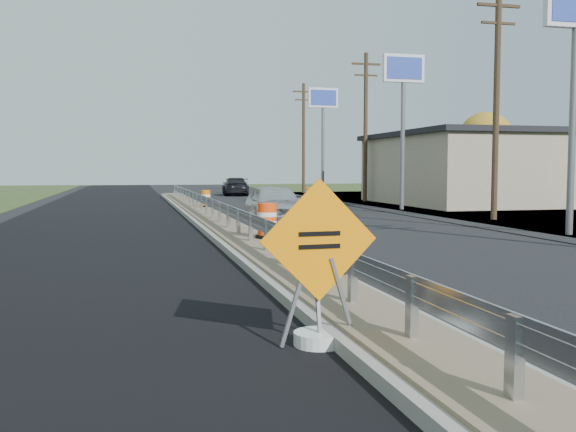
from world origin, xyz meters
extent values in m
plane|color=black|center=(0.00, 0.00, 0.00)|extent=(140.00, 140.00, 0.00)
cube|color=black|center=(-4.40, 10.00, 0.01)|extent=(7.20, 120.00, 0.01)
cube|color=gray|center=(0.00, 8.00, 0.09)|extent=(1.60, 55.00, 0.18)
cube|color=brown|center=(0.00, 8.00, 0.20)|extent=(1.25, 55.00, 0.05)
cube|color=silver|center=(0.00, -10.00, 0.58)|extent=(0.10, 0.15, 0.70)
cube|color=silver|center=(0.00, -8.00, 0.58)|extent=(0.10, 0.15, 0.70)
cube|color=silver|center=(0.00, -6.00, 0.58)|extent=(0.10, 0.15, 0.70)
cube|color=silver|center=(0.00, -4.00, 0.58)|extent=(0.10, 0.15, 0.70)
cube|color=silver|center=(0.00, -2.00, 0.58)|extent=(0.10, 0.15, 0.70)
cube|color=silver|center=(0.00, 0.00, 0.58)|extent=(0.10, 0.15, 0.70)
cube|color=silver|center=(0.00, 2.00, 0.58)|extent=(0.10, 0.15, 0.70)
cube|color=silver|center=(0.00, 4.00, 0.58)|extent=(0.10, 0.15, 0.70)
cube|color=silver|center=(0.00, 6.00, 0.58)|extent=(0.10, 0.15, 0.70)
cube|color=silver|center=(0.00, 8.00, 0.58)|extent=(0.10, 0.15, 0.70)
cube|color=silver|center=(0.00, 10.00, 0.58)|extent=(0.10, 0.15, 0.70)
cube|color=silver|center=(0.00, 12.00, 0.58)|extent=(0.10, 0.15, 0.70)
cube|color=silver|center=(0.00, 14.00, 0.58)|extent=(0.10, 0.15, 0.70)
cube|color=silver|center=(0.00, 16.00, 0.58)|extent=(0.10, 0.15, 0.70)
cube|color=silver|center=(0.00, 18.00, 0.58)|extent=(0.10, 0.15, 0.70)
cube|color=silver|center=(0.00, 20.00, 0.58)|extent=(0.10, 0.15, 0.70)
cube|color=silver|center=(0.00, 22.00, 0.58)|extent=(0.10, 0.15, 0.70)
cube|color=silver|center=(0.00, 24.00, 0.58)|extent=(0.10, 0.15, 0.70)
cube|color=silver|center=(0.00, 26.00, 0.58)|extent=(0.10, 0.15, 0.70)
cube|color=silver|center=(0.00, 28.00, 0.58)|extent=(0.10, 0.15, 0.70)
cube|color=silver|center=(0.00, 30.00, 0.58)|extent=(0.10, 0.15, 0.70)
cube|color=silver|center=(0.00, 32.00, 0.58)|extent=(0.10, 0.15, 0.70)
cube|color=silver|center=(0.00, 9.00, 0.78)|extent=(0.04, 46.00, 0.34)
cube|color=silver|center=(0.00, 9.00, 0.70)|extent=(0.06, 46.00, 0.03)
cube|color=silver|center=(0.00, 9.00, 0.86)|extent=(0.06, 46.00, 0.03)
cube|color=tan|center=(21.00, 20.00, 2.00)|extent=(18.00, 12.00, 4.00)
cube|color=black|center=(21.00, 20.00, 4.12)|extent=(18.50, 12.50, 0.30)
cube|color=black|center=(12.05, 20.00, 1.60)|extent=(0.08, 7.20, 2.20)
cylinder|color=slate|center=(10.50, 3.00, 3.40)|extent=(0.22, 0.22, 6.80)
cube|color=white|center=(10.50, 3.00, 7.20)|extent=(2.20, 0.25, 1.40)
cube|color=#263FB2|center=(10.50, 3.00, 7.20)|extent=(1.90, 0.30, 1.10)
cylinder|color=slate|center=(10.50, 16.00, 3.40)|extent=(0.22, 0.22, 6.80)
cube|color=white|center=(10.50, 16.00, 7.20)|extent=(2.20, 0.25, 1.40)
cube|color=#263FB2|center=(10.50, 16.00, 7.20)|extent=(1.90, 0.30, 1.10)
cylinder|color=slate|center=(10.50, 30.00, 3.40)|extent=(0.22, 0.22, 6.80)
cube|color=white|center=(10.50, 30.00, 7.20)|extent=(2.20, 0.25, 1.40)
cube|color=#263FB2|center=(10.50, 30.00, 7.20)|extent=(1.90, 0.30, 1.10)
cylinder|color=#473523|center=(11.50, 9.00, 4.70)|extent=(0.26, 0.26, 9.40)
cube|color=#473523|center=(11.50, 9.00, 8.70)|extent=(1.90, 0.12, 0.12)
cube|color=#473523|center=(11.50, 9.00, 8.00)|extent=(1.50, 0.10, 0.10)
cylinder|color=#473523|center=(11.50, 24.00, 4.70)|extent=(0.26, 0.26, 9.40)
cube|color=#473523|center=(11.50, 24.00, 8.70)|extent=(1.90, 0.12, 0.12)
cube|color=#473523|center=(11.50, 24.00, 8.00)|extent=(1.50, 0.10, 0.10)
cylinder|color=#473523|center=(11.50, 39.00, 4.70)|extent=(0.26, 0.26, 9.40)
cube|color=#473523|center=(11.50, 39.00, 8.70)|extent=(1.90, 0.12, 0.12)
cube|color=#473523|center=(11.50, 39.00, 8.00)|extent=(1.50, 0.10, 0.10)
cylinder|color=#473523|center=(26.00, 34.00, 1.54)|extent=(0.36, 0.36, 3.08)
sphere|color=#C6892A|center=(26.00, 34.00, 4.55)|extent=(4.62, 4.62, 4.62)
cylinder|color=white|center=(-0.90, -7.34, 0.09)|extent=(0.61, 0.61, 0.17)
cube|color=slate|center=(-1.21, -7.34, 0.55)|extent=(0.36, 0.07, 1.06)
cube|color=slate|center=(-0.59, -7.34, 0.55)|extent=(0.36, 0.07, 1.06)
cube|color=slate|center=(-0.90, -7.28, 0.55)|extent=(0.06, 0.27, 1.08)
cube|color=orange|center=(-0.90, -7.34, 1.29)|extent=(1.47, 0.12, 1.47)
cube|color=black|center=(-0.90, -7.36, 1.37)|extent=(0.52, 0.04, 0.05)
cube|color=black|center=(-0.90, -7.36, 1.21)|extent=(0.52, 0.04, 0.05)
cylinder|color=black|center=(0.55, -3.35, 0.27)|extent=(0.62, 0.62, 0.08)
cylinder|color=#FB480A|center=(0.55, -3.35, 0.70)|extent=(0.50, 0.50, 0.87)
cylinder|color=white|center=(0.55, -3.35, 0.85)|extent=(0.51, 0.51, 0.11)
cylinder|color=white|center=(0.55, -3.35, 0.62)|extent=(0.51, 0.51, 0.11)
cylinder|color=black|center=(0.55, 2.51, 0.27)|extent=(0.65, 0.65, 0.09)
cylinder|color=#FF430A|center=(0.55, 2.51, 0.73)|extent=(0.52, 0.52, 0.91)
cylinder|color=white|center=(0.55, 2.51, 0.88)|extent=(0.54, 0.54, 0.12)
cylinder|color=white|center=(0.55, 2.51, 0.64)|extent=(0.54, 0.54, 0.12)
cylinder|color=black|center=(0.55, 17.20, 0.27)|extent=(0.56, 0.56, 0.08)
cylinder|color=orange|center=(0.55, 17.20, 0.66)|extent=(0.45, 0.45, 0.79)
cylinder|color=white|center=(0.55, 17.20, 0.79)|extent=(0.46, 0.46, 0.10)
cylinder|color=white|center=(0.55, 17.20, 0.59)|extent=(0.46, 0.46, 0.10)
cylinder|color=black|center=(8.59, 26.91, 0.04)|extent=(0.58, 0.58, 0.08)
cylinder|color=orange|center=(8.59, 26.91, 0.45)|extent=(0.47, 0.47, 0.82)
cylinder|color=white|center=(8.59, 26.91, 0.58)|extent=(0.48, 0.48, 0.11)
cylinder|color=white|center=(8.59, 26.91, 0.37)|extent=(0.48, 0.48, 0.11)
imported|color=silver|center=(2.15, 8.69, 0.79)|extent=(2.03, 4.68, 1.57)
imported|color=black|center=(5.02, 35.82, 0.70)|extent=(2.47, 5.03, 1.41)
camera|label=1|loc=(-3.07, -14.61, 2.14)|focal=40.00mm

